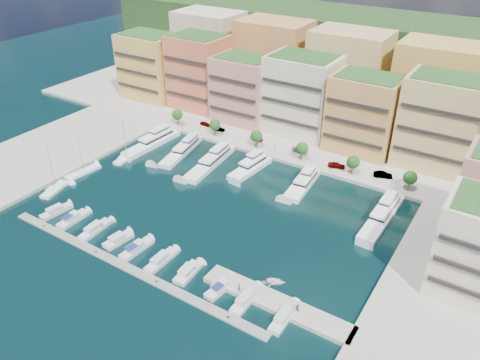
{
  "coord_description": "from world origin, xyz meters",
  "views": [
    {
      "loc": [
        59.85,
        -81.72,
        67.98
      ],
      "look_at": [
        3.48,
        6.07,
        6.0
      ],
      "focal_mm": 35.0,
      "sensor_mm": 36.0,
      "label": 1
    }
  ],
  "objects": [
    {
      "name": "cruiser_0",
      "position": [
        -32.35,
        -24.59,
        0.55
      ],
      "size": [
        3.52,
        8.52,
        2.55
      ],
      "color": "silver",
      "rests_on": "ground"
    },
    {
      "name": "car_2",
      "position": [
        -10.34,
        37.84,
        1.68
      ],
      "size": [
        5.38,
        3.86,
        1.36
      ],
      "primitive_type": "imported",
      "rotation": [
        0.0,
        0.0,
        1.21
      ],
      "color": "gray",
      "rests_on": "north_quay"
    },
    {
      "name": "cruiser_7",
      "position": [
        18.47,
        -24.6,
        0.57
      ],
      "size": [
        3.47,
        7.95,
        2.66
      ],
      "color": "silver",
      "rests_on": "ground"
    },
    {
      "name": "hillside",
      "position": [
        0.0,
        110.0,
        0.0
      ],
      "size": [
        240.0,
        40.0,
        58.0
      ],
      "primitive_type": "cube",
      "color": "#1B3315",
      "rests_on": "ground"
    },
    {
      "name": "apartment_1",
      "position": [
        -44.0,
        51.99,
        14.31
      ],
      "size": [
        20.0,
        16.5,
        26.8
      ],
      "color": "#D47546",
      "rests_on": "north_quay"
    },
    {
      "name": "tree_3",
      "position": [
        8.0,
        33.5,
        4.74
      ],
      "size": [
        3.8,
        3.8,
        5.65
      ],
      "color": "#473323",
      "rests_on": "north_quay"
    },
    {
      "name": "tender_2",
      "position": [
        26.98,
        -16.74,
        0.42
      ],
      "size": [
        4.84,
        4.18,
        0.84
      ],
      "primitive_type": "imported",
      "rotation": [
        0.0,
        0.0,
        1.94
      ],
      "color": "white",
      "rests_on": "ground"
    },
    {
      "name": "yacht_0",
      "position": [
        -37.96,
        18.63,
        1.21
      ],
      "size": [
        5.65,
        22.81,
        7.3
      ],
      "color": "white",
      "rests_on": "ground"
    },
    {
      "name": "cruiser_3",
      "position": [
        -10.51,
        -24.58,
        0.55
      ],
      "size": [
        3.7,
        7.5,
        2.55
      ],
      "color": "silver",
      "rests_on": "ground"
    },
    {
      "name": "tree_1",
      "position": [
        -24.0,
        33.5,
        4.74
      ],
      "size": [
        3.8,
        3.8,
        5.65
      ],
      "color": "#473323",
      "rests_on": "north_quay"
    },
    {
      "name": "sailboat_0",
      "position": [
        -41.6,
        -17.8,
        0.31
      ],
      "size": [
        5.05,
        9.53,
        13.2
      ],
      "color": "white",
      "rests_on": "ground"
    },
    {
      "name": "north_quay",
      "position": [
        0.0,
        62.0,
        0.0
      ],
      "size": [
        220.0,
        64.0,
        2.0
      ],
      "primitive_type": "cube",
      "color": "#9E998E",
      "rests_on": "ground"
    },
    {
      "name": "sailboat_2",
      "position": [
        -38.72,
        6.45,
        0.31
      ],
      "size": [
        4.43,
        9.94,
        13.2
      ],
      "color": "white",
      "rests_on": "ground"
    },
    {
      "name": "cruiser_2",
      "position": [
        -18.17,
        -24.6,
        0.55
      ],
      "size": [
        3.09,
        9.27,
        2.55
      ],
      "color": "silver",
      "rests_on": "ground"
    },
    {
      "name": "apartment_0",
      "position": [
        -66.0,
        49.99,
        13.31
      ],
      "size": [
        22.0,
        16.5,
        24.8
      ],
      "color": "gold",
      "rests_on": "north_quay"
    },
    {
      "name": "tree_4",
      "position": [
        24.0,
        33.5,
        4.74
      ],
      "size": [
        3.8,
        3.8,
        5.65
      ],
      "color": "#473323",
      "rests_on": "north_quay"
    },
    {
      "name": "yacht_2",
      "position": [
        -14.24,
        18.01,
        1.21
      ],
      "size": [
        7.06,
        24.34,
        7.3
      ],
      "color": "white",
      "rests_on": "ground"
    },
    {
      "name": "yacht_3",
      "position": [
        -2.38,
        21.38,
        1.21
      ],
      "size": [
        5.88,
        16.98,
        7.3
      ],
      "color": "white",
      "rests_on": "ground"
    },
    {
      "name": "tree_5",
      "position": [
        40.0,
        33.5,
        4.74
      ],
      "size": [
        3.8,
        3.8,
        5.65
      ],
      "color": "#473323",
      "rests_on": "north_quay"
    },
    {
      "name": "cruiser_9",
      "position": [
        33.0,
        -24.6,
        0.55
      ],
      "size": [
        2.56,
        8.79,
        2.55
      ],
      "color": "silver",
      "rests_on": "ground"
    },
    {
      "name": "east_quay",
      "position": [
        62.0,
        -8.0,
        0.0
      ],
      "size": [
        34.0,
        76.0,
        2.0
      ],
      "primitive_type": "cube",
      "color": "#9E998E",
      "rests_on": "ground"
    },
    {
      "name": "lamppost_0",
      "position": [
        -36.0,
        31.2,
        3.83
      ],
      "size": [
        0.3,
        0.3,
        4.2
      ],
      "color": "black",
      "rests_on": "north_quay"
    },
    {
      "name": "person_1",
      "position": [
        34.47,
        -21.99,
        1.81
      ],
      "size": [
        0.84,
        0.68,
        1.63
      ],
      "primitive_type": "imported",
      "rotation": [
        0.0,
        0.0,
        3.22
      ],
      "color": "#46342A",
      "rests_on": "finger_pier"
    },
    {
      "name": "backblock_0",
      "position": [
        -55.0,
        74.0,
        16.0
      ],
      "size": [
        26.0,
        18.0,
        30.0
      ],
      "primitive_type": "cube",
      "color": "#F6EBBE",
      "rests_on": "north_quay"
    },
    {
      "name": "yacht_1",
      "position": [
        -26.29,
        19.03,
        1.09
      ],
      "size": [
        8.44,
        22.05,
        7.3
      ],
      "color": "white",
      "rests_on": "ground"
    },
    {
      "name": "backblock_2",
      "position": [
        5.0,
        74.0,
        16.0
      ],
      "size": [
        26.0,
        18.0,
        30.0
      ],
      "primitive_type": "cube",
      "color": "#D3B870",
      "rests_on": "north_quay"
    },
    {
      "name": "cruiser_5",
      "position": [
        2.65,
        -24.6,
        0.55
      ],
      "size": [
        2.56,
        8.92,
        2.55
      ],
      "color": "silver",
      "rests_on": "ground"
    },
    {
      "name": "apartment_3",
      "position": [
        -2.0,
        51.99,
        13.81
      ],
      "size": [
        22.0,
        16.5,
        25.8
      ],
      "color": "#F6EBBE",
      "rests_on": "north_quay"
    },
    {
      "name": "apartment_2",
      "position": [
        -23.0,
        49.99,
        12.31
      ],
      "size": [
        20.0,
        15.5,
        22.8
      ],
      "color": "tan",
      "rests_on": "north_quay"
    },
    {
      "name": "lamppost_4",
      "position": [
        36.0,
        31.2,
        3.83
      ],
      "size": [
        0.3,
        0.3,
        4.2
      ],
      "color": "black",
      "rests_on": "north_quay"
    },
    {
      "name": "cruiser_1",
      "position": [
        -26.04,
        -24.61,
        0.57
      ],
      "size": [
        2.88,
        8.37,
        2.66
      ],
      "color": "silver",
      "rests_on": "ground"
    },
    {
      "name": "yacht_6",
      "position": [
        38.14,
        18.18,
        1.21
      ],
      "size": [
        4.74,
        23.69,
        7.3
      ],
      "color": "white",
      "rests_on": "ground"
    },
    {
      "name": "south_pontoon",
      "position": [
        -3.0,
        -30.0,
        0.0
      ],
      "size": [
        72.0,
        2.2,
        0.35
      ],
      "primitive_type": "cube",
      "color": "gray",
      "rests_on": "ground"
    },
    {
      "name": "backblock_3",
      "position": [
        35.0,
        74.0,
        16.0
      ],
      "size": [
        26.0,
        18.0,
        30.0
      ],
      "primitive_type": "cube",
      "color": "gold",
      "rests_on": "north_quay"
    },
    {
      "name": "ground",
      "position": [
        0.0,
        0.0,
        0.0
      ],
      "size": [
        400.0,
        400.0,
        0.0
      ],
      "primitive_type": "plane",
      "color": "black",
      "rests_on": "ground"
    },
    {
      "name": "tree_2",
      "position": [
        -8.0,
        33.5,
        4.74
      ],
      "size": [
        3.8,
        3.8,
        5.65
      ],
      "color": "#473323",
      "rests_on": "north_quay"
    },
    {
      "name": "cruiser_6",
      "position": [
        10.01,
        -24.58,
        0.55
      ],
      "size": [
        3.43,
        7.65,
        2.55
      ],
      "color": "silver",
      "rests_on": "ground"
    },
    {
      "name": "car_4",
      "position": [
        18.89,
        34.45,
        1.85
      ],
      "size": [
        5.35,
        3.26,
        1.7
      ],
      "primitive_type": "imported",
      "rotation": [
        0.0,
        0.0,
        1.84
      ],
      "color": "gray",
      "rests_on": "north_quay"
    },
    {
      "name": "cruiser_4",
      "position": [
        -4.7,
        -24.62,
        0.57
      ],
      "size": [
        3.04,
        8.89,
        2.66
      ],
      "color": "silver",
      "rests_on": "ground"
    },
    {
      "name": "backblock_1",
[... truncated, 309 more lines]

